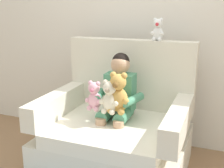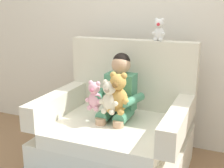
% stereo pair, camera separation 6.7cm
% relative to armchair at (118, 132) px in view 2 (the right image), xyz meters
% --- Properties ---
extents(back_wall, '(6.00, 0.10, 2.60)m').
position_rel_armchair_xyz_m(back_wall, '(0.00, 0.70, 0.96)').
color(back_wall, silver).
rests_on(back_wall, ground).
extents(armchair, '(1.24, 1.00, 1.14)m').
position_rel_armchair_xyz_m(armchair, '(0.00, 0.00, 0.00)').
color(armchair, silver).
rests_on(armchair, ground).
extents(seated_child, '(0.45, 0.39, 0.82)m').
position_rel_armchair_xyz_m(seated_child, '(-0.01, 0.03, 0.34)').
color(seated_child, '#4C9370').
rests_on(seated_child, armchair).
extents(plush_pink, '(0.15, 0.12, 0.26)m').
position_rel_armchair_xyz_m(plush_pink, '(-0.17, -0.12, 0.36)').
color(plush_pink, '#EAA8BC').
rests_on(plush_pink, armchair).
extents(plush_honey, '(0.21, 0.17, 0.35)m').
position_rel_armchair_xyz_m(plush_honey, '(0.05, -0.11, 0.40)').
color(plush_honey, gold).
rests_on(plush_honey, armchair).
extents(plush_cream, '(0.17, 0.14, 0.29)m').
position_rel_armchair_xyz_m(plush_cream, '(-0.02, -0.14, 0.37)').
color(plush_cream, silver).
rests_on(plush_cream, armchair).
extents(plush_white_on_backrest, '(0.12, 0.10, 0.21)m').
position_rel_armchair_xyz_m(plush_white_on_backrest, '(0.25, 0.37, 0.89)').
color(plush_white_on_backrest, white).
rests_on(plush_white_on_backrest, armchair).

